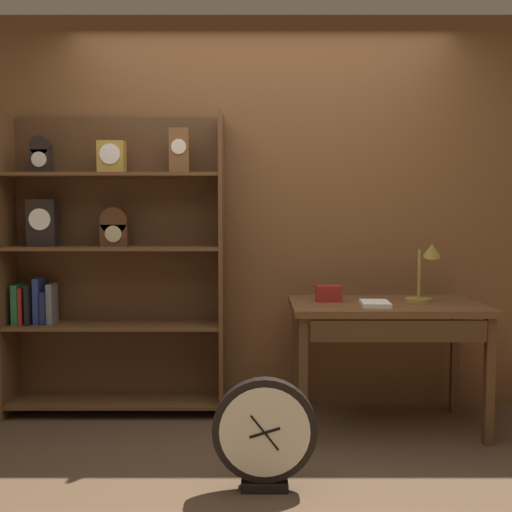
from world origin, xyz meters
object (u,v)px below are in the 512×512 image
(toolbox_small, at_px, (331,294))
(round_clock_large, at_px, (267,433))
(bookshelf, at_px, (110,264))
(desk_lamp, at_px, (428,269))
(workbench, at_px, (389,319))
(open_repair_manual, at_px, (377,304))

(toolbox_small, bearing_deg, round_clock_large, -114.75)
(bookshelf, relative_size, desk_lamp, 5.11)
(workbench, distance_m, round_clock_large, 1.16)
(desk_lamp, height_order, open_repair_manual, desk_lamp)
(bookshelf, distance_m, toolbox_small, 1.43)
(desk_lamp, bearing_deg, round_clock_large, -139.52)
(bookshelf, distance_m, round_clock_large, 1.65)
(bookshelf, relative_size, open_repair_manual, 8.76)
(bookshelf, relative_size, toolbox_small, 12.39)
(bookshelf, height_order, workbench, bookshelf)
(workbench, distance_m, toolbox_small, 0.38)
(open_repair_manual, xyz_separation_m, round_clock_large, (-0.65, -0.70, -0.50))
(workbench, xyz_separation_m, round_clock_large, (-0.74, -0.80, -0.40))
(open_repair_manual, bearing_deg, round_clock_large, -129.42)
(desk_lamp, xyz_separation_m, round_clock_large, (-0.99, -0.84, -0.69))
(toolbox_small, distance_m, open_repair_manual, 0.30)
(workbench, bearing_deg, toolbox_small, 167.20)
(workbench, bearing_deg, desk_lamp, 10.81)
(bookshelf, bearing_deg, toolbox_small, -9.45)
(desk_lamp, xyz_separation_m, open_repair_manual, (-0.33, -0.14, -0.19))
(desk_lamp, relative_size, round_clock_large, 0.71)
(desk_lamp, height_order, toolbox_small, desk_lamp)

